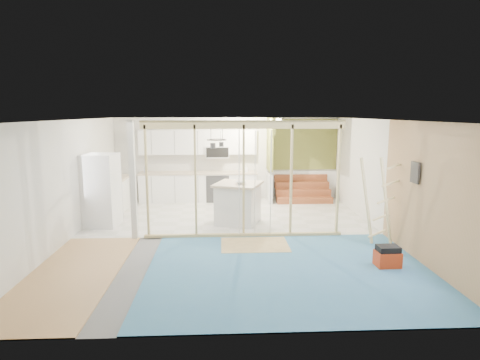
{
  "coord_description": "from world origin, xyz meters",
  "views": [
    {
      "loc": [
        -0.19,
        -8.63,
        2.76
      ],
      "look_at": [
        0.25,
        0.6,
        1.2
      ],
      "focal_mm": 30.0,
      "sensor_mm": 36.0,
      "label": 1
    }
  ],
  "objects_px": {
    "toolbox": "(388,257)",
    "island": "(238,204)",
    "ladder": "(379,201)",
    "fridge": "(101,190)"
  },
  "relations": [
    {
      "from": "toolbox",
      "to": "island",
      "type": "bearing_deg",
      "value": 128.75
    },
    {
      "from": "island",
      "to": "ladder",
      "type": "xyz_separation_m",
      "value": [
        2.83,
        -1.8,
        0.43
      ]
    },
    {
      "from": "island",
      "to": "toolbox",
      "type": "relative_size",
      "value": 3.14
    },
    {
      "from": "fridge",
      "to": "island",
      "type": "xyz_separation_m",
      "value": [
        3.32,
        0.06,
        -0.38
      ]
    },
    {
      "from": "toolbox",
      "to": "fridge",
      "type": "bearing_deg",
      "value": 151.63
    },
    {
      "from": "ladder",
      "to": "toolbox",
      "type": "bearing_deg",
      "value": -123.47
    },
    {
      "from": "fridge",
      "to": "island",
      "type": "height_order",
      "value": "fridge"
    },
    {
      "from": "toolbox",
      "to": "ladder",
      "type": "bearing_deg",
      "value": 75.48
    },
    {
      "from": "fridge",
      "to": "toolbox",
      "type": "bearing_deg",
      "value": -20.58
    },
    {
      "from": "fridge",
      "to": "ladder",
      "type": "relative_size",
      "value": 0.96
    }
  ]
}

